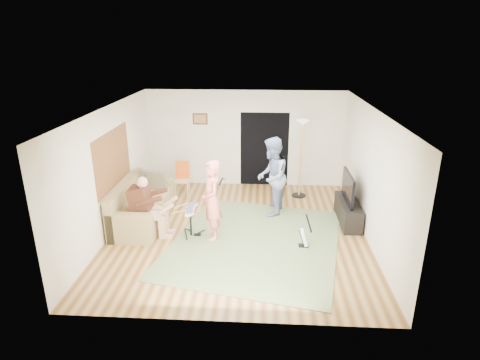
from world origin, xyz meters
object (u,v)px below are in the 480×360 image
at_px(drum_kit, 191,223).
at_px(singer, 212,200).
at_px(guitarist, 272,177).
at_px(torchiere_lamp, 301,145).
at_px(television, 348,187).
at_px(tv_cabinet, 348,212).
at_px(dining_chair, 183,183).
at_px(guitar_spare, 304,237).
at_px(sofa, 140,209).

bearing_deg(drum_kit, singer, -5.48).
xyz_separation_m(singer, guitarist, (1.26, 1.31, 0.09)).
relative_size(torchiere_lamp, television, 1.88).
bearing_deg(television, torchiere_lamp, 121.77).
distance_m(singer, television, 3.13).
xyz_separation_m(singer, torchiere_lamp, (2.03, 2.49, 0.56)).
distance_m(drum_kit, tv_cabinet, 3.62).
bearing_deg(tv_cabinet, television, 180.00).
bearing_deg(torchiere_lamp, drum_kit, -135.69).
bearing_deg(dining_chair, singer, -67.71).
distance_m(drum_kit, television, 3.61).
xyz_separation_m(drum_kit, television, (3.45, 0.91, 0.56)).
xyz_separation_m(guitarist, torchiere_lamp, (0.77, 1.18, 0.47)).
xyz_separation_m(singer, guitar_spare, (1.92, -0.29, -0.65)).
height_order(guitarist, television, guitarist).
height_order(guitar_spare, dining_chair, dining_chair).
height_order(sofa, guitarist, guitarist).
height_order(sofa, guitar_spare, sofa).
bearing_deg(sofa, dining_chair, 69.15).
bearing_deg(torchiere_lamp, tv_cabinet, -56.90).
relative_size(guitarist, television, 1.72).
xyz_separation_m(torchiere_lamp, dining_chair, (-3.15, -0.06, -1.10)).
bearing_deg(singer, guitar_spare, 61.89).
xyz_separation_m(sofa, drum_kit, (1.30, -0.65, -0.02)).
height_order(guitarist, dining_chair, guitarist).
xyz_separation_m(guitarist, guitar_spare, (0.66, -1.59, -0.73)).
height_order(drum_kit, dining_chair, dining_chair).
xyz_separation_m(drum_kit, singer, (0.47, -0.05, 0.57)).
xyz_separation_m(guitar_spare, torchiere_lamp, (0.11, 2.77, 1.21)).
height_order(drum_kit, guitarist, guitarist).
relative_size(tv_cabinet, television, 1.28).
relative_size(guitar_spare, tv_cabinet, 0.52).
bearing_deg(guitar_spare, drum_kit, 172.13).
relative_size(drum_kit, torchiere_lamp, 0.32).
relative_size(sofa, guitarist, 1.23).
relative_size(guitarist, dining_chair, 2.10).
bearing_deg(guitarist, tv_cabinet, 87.73).
relative_size(guitar_spare, television, 0.67).
distance_m(torchiere_lamp, dining_chair, 3.33).
distance_m(singer, torchiere_lamp, 3.26).
height_order(dining_chair, tv_cabinet, dining_chair).
relative_size(singer, dining_chair, 1.91).
xyz_separation_m(dining_chair, tv_cabinet, (4.14, -1.47, -0.07)).
bearing_deg(torchiere_lamp, dining_chair, -178.87).
xyz_separation_m(sofa, tv_cabinet, (4.80, 0.26, -0.06)).
distance_m(guitarist, dining_chair, 2.70).
distance_m(drum_kit, singer, 0.74).
distance_m(drum_kit, guitar_spare, 2.41).
xyz_separation_m(singer, television, (2.98, 0.96, -0.01)).
height_order(guitar_spare, tv_cabinet, guitar_spare).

